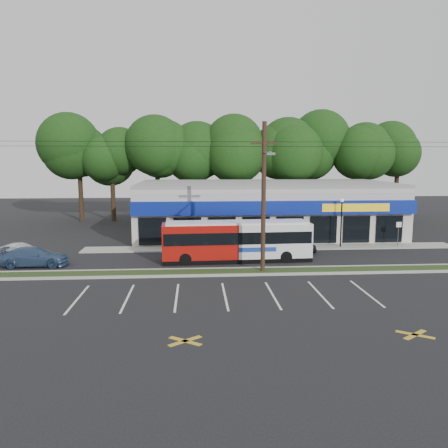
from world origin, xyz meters
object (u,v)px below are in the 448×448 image
at_px(lamp_post, 341,217).
at_px(pedestrian_a, 285,246).
at_px(metrobus, 237,240).
at_px(car_blue, 35,257).
at_px(utility_pole, 261,192).
at_px(car_dark, 292,246).
at_px(pedestrian_b, 305,241).
at_px(car_silver, 20,253).
at_px(sign_post, 398,230).

bearing_deg(lamp_post, pedestrian_a, -152.80).
relative_size(metrobus, car_blue, 2.38).
bearing_deg(utility_pole, pedestrian_a, 61.80).
xyz_separation_m(metrobus, car_dark, (4.74, 2.19, -0.92)).
bearing_deg(lamp_post, car_blue, -168.24).
xyz_separation_m(car_blue, pedestrian_b, (20.42, 3.33, 0.26)).
bearing_deg(car_silver, pedestrian_b, -76.73).
bearing_deg(sign_post, pedestrian_b, -170.48).
height_order(metrobus, car_dark, metrobus).
height_order(sign_post, metrobus, metrobus).
distance_m(sign_post, metrobus, 14.99).
height_order(utility_pole, car_silver, utility_pole).
bearing_deg(lamp_post, utility_pole, -136.05).
height_order(utility_pole, pedestrian_a, utility_pole).
height_order(car_silver, car_blue, car_blue).
relative_size(sign_post, metrobus, 0.20).
xyz_separation_m(sign_post, car_blue, (-29.00, -4.77, -0.87)).
bearing_deg(car_dark, pedestrian_a, 129.08).
bearing_deg(metrobus, pedestrian_b, 21.85).
bearing_deg(pedestrian_a, car_blue, 0.74).
relative_size(utility_pole, lamp_post, 11.76).
distance_m(car_silver, pedestrian_a, 20.16).
distance_m(metrobus, car_silver, 16.22).
xyz_separation_m(car_dark, car_blue, (-19.31, -2.89, 0.02)).
distance_m(lamp_post, metrobus, 10.42).
height_order(utility_pole, pedestrian_b, utility_pole).
bearing_deg(utility_pole, metrobus, 109.38).
distance_m(car_dark, car_silver, 20.95).
bearing_deg(metrobus, car_dark, 22.39).
relative_size(sign_post, car_blue, 0.47).
distance_m(sign_post, pedestrian_b, 8.72).
xyz_separation_m(lamp_post, car_dark, (-4.69, -2.11, -2.01)).
height_order(sign_post, pedestrian_b, sign_post).
distance_m(utility_pole, lamp_post, 11.67).
height_order(lamp_post, metrobus, lamp_post).
bearing_deg(lamp_post, pedestrian_b, -155.08).
bearing_deg(lamp_post, sign_post, -2.58).
bearing_deg(metrobus, car_silver, 174.60).
distance_m(utility_pole, car_silver, 18.59).
bearing_deg(car_dark, lamp_post, -68.97).
bearing_deg(metrobus, pedestrian_a, 18.23).
height_order(metrobus, car_blue, metrobus).
distance_m(utility_pole, car_dark, 8.24).
xyz_separation_m(utility_pole, pedestrian_b, (4.59, 6.21, -4.47)).
bearing_deg(car_dark, car_blue, 95.31).
distance_m(metrobus, pedestrian_a, 4.32).
bearing_deg(car_dark, car_silver, 90.50).
bearing_deg(car_silver, utility_pole, -95.61).
bearing_deg(car_dark, pedestrian_b, -71.28).
height_order(pedestrian_a, pedestrian_b, pedestrian_b).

